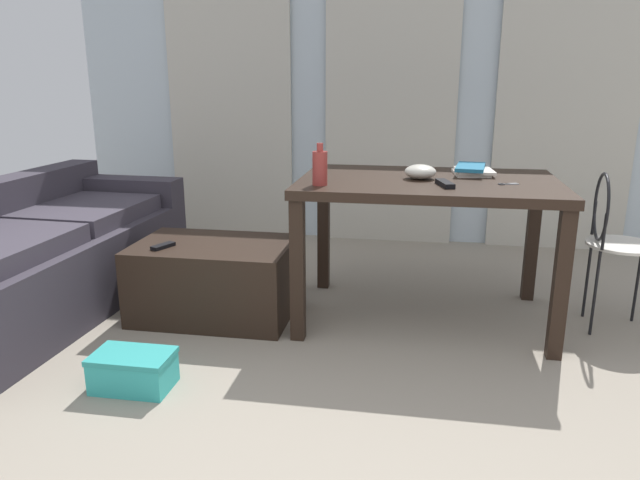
{
  "coord_description": "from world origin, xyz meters",
  "views": [
    {
      "loc": [
        0.27,
        -1.5,
        1.33
      ],
      "look_at": [
        -0.28,
        1.66,
        0.44
      ],
      "focal_mm": 33.36,
      "sensor_mm": 36.0,
      "label": 1
    }
  ],
  "objects_px": {
    "coffee_table": "(215,279)",
    "tv_remote_on_table": "(445,184)",
    "scissors": "(506,184)",
    "book_stack": "(472,170)",
    "wire_chair": "(612,232)",
    "bowl": "(420,172)",
    "shoebox": "(133,370)",
    "bottle_near": "(320,167)",
    "couch": "(34,259)",
    "craft_table": "(428,198)",
    "tv_remote_primary": "(163,246)"
  },
  "relations": [
    {
      "from": "couch",
      "to": "bowl",
      "type": "distance_m",
      "value": 2.24
    },
    {
      "from": "craft_table",
      "to": "book_stack",
      "type": "height_order",
      "value": "book_stack"
    },
    {
      "from": "bottle_near",
      "to": "tv_remote_primary",
      "type": "bearing_deg",
      "value": -178.64
    },
    {
      "from": "wire_chair",
      "to": "book_stack",
      "type": "relative_size",
      "value": 2.71
    },
    {
      "from": "shoebox",
      "to": "book_stack",
      "type": "bearing_deg",
      "value": 39.32
    },
    {
      "from": "wire_chair",
      "to": "scissors",
      "type": "height_order",
      "value": "wire_chair"
    },
    {
      "from": "bottle_near",
      "to": "tv_remote_primary",
      "type": "xyz_separation_m",
      "value": [
        -0.86,
        -0.02,
        -0.45
      ]
    },
    {
      "from": "scissors",
      "to": "coffee_table",
      "type": "bearing_deg",
      "value": -177.47
    },
    {
      "from": "tv_remote_on_table",
      "to": "shoebox",
      "type": "distance_m",
      "value": 1.72
    },
    {
      "from": "coffee_table",
      "to": "wire_chair",
      "type": "distance_m",
      "value": 2.16
    },
    {
      "from": "bowl",
      "to": "scissors",
      "type": "relative_size",
      "value": 1.59
    },
    {
      "from": "bowl",
      "to": "tv_remote_on_table",
      "type": "xyz_separation_m",
      "value": [
        0.12,
        -0.19,
        -0.03
      ]
    },
    {
      "from": "tv_remote_on_table",
      "to": "tv_remote_primary",
      "type": "bearing_deg",
      "value": 168.21
    },
    {
      "from": "shoebox",
      "to": "tv_remote_on_table",
      "type": "bearing_deg",
      "value": 32.03
    },
    {
      "from": "couch",
      "to": "wire_chair",
      "type": "height_order",
      "value": "wire_chair"
    },
    {
      "from": "bowl",
      "to": "craft_table",
      "type": "bearing_deg",
      "value": 0.28
    },
    {
      "from": "scissors",
      "to": "tv_remote_primary",
      "type": "xyz_separation_m",
      "value": [
        -1.79,
        -0.2,
        -0.36
      ]
    },
    {
      "from": "wire_chair",
      "to": "bowl",
      "type": "distance_m",
      "value": 1.05
    },
    {
      "from": "scissors",
      "to": "wire_chair",
      "type": "bearing_deg",
      "value": 12.46
    },
    {
      "from": "book_stack",
      "to": "shoebox",
      "type": "relative_size",
      "value": 0.91
    },
    {
      "from": "shoebox",
      "to": "couch",
      "type": "bearing_deg",
      "value": 142.17
    },
    {
      "from": "couch",
      "to": "tv_remote_primary",
      "type": "height_order",
      "value": "couch"
    },
    {
      "from": "tv_remote_on_table",
      "to": "scissors",
      "type": "height_order",
      "value": "tv_remote_on_table"
    },
    {
      "from": "bottle_near",
      "to": "tv_remote_on_table",
      "type": "bearing_deg",
      "value": 7.33
    },
    {
      "from": "couch",
      "to": "craft_table",
      "type": "xyz_separation_m",
      "value": [
        2.21,
        0.27,
        0.38
      ]
    },
    {
      "from": "couch",
      "to": "scissors",
      "type": "bearing_deg",
      "value": 3.73
    },
    {
      "from": "shoebox",
      "to": "wire_chair",
      "type": "bearing_deg",
      "value": 25.49
    },
    {
      "from": "coffee_table",
      "to": "bottle_near",
      "type": "distance_m",
      "value": 0.92
    },
    {
      "from": "coffee_table",
      "to": "tv_remote_on_table",
      "type": "distance_m",
      "value": 1.38
    },
    {
      "from": "bottle_near",
      "to": "tv_remote_on_table",
      "type": "relative_size",
      "value": 1.17
    },
    {
      "from": "wire_chair",
      "to": "bowl",
      "type": "xyz_separation_m",
      "value": [
        -1.0,
        -0.03,
        0.29
      ]
    },
    {
      "from": "bowl",
      "to": "tv_remote_primary",
      "type": "height_order",
      "value": "bowl"
    },
    {
      "from": "bowl",
      "to": "scissors",
      "type": "height_order",
      "value": "bowl"
    },
    {
      "from": "wire_chair",
      "to": "shoebox",
      "type": "xyz_separation_m",
      "value": [
        -2.2,
        -1.05,
        -0.45
      ]
    },
    {
      "from": "bottle_near",
      "to": "tv_remote_primary",
      "type": "height_order",
      "value": "bottle_near"
    },
    {
      "from": "wire_chair",
      "to": "bottle_near",
      "type": "bearing_deg",
      "value": -168.6
    },
    {
      "from": "coffee_table",
      "to": "bowl",
      "type": "distance_m",
      "value": 1.29
    },
    {
      "from": "tv_remote_primary",
      "to": "shoebox",
      "type": "distance_m",
      "value": 0.82
    },
    {
      "from": "coffee_table",
      "to": "bottle_near",
      "type": "height_order",
      "value": "bottle_near"
    },
    {
      "from": "book_stack",
      "to": "tv_remote_on_table",
      "type": "relative_size",
      "value": 1.73
    },
    {
      "from": "craft_table",
      "to": "bowl",
      "type": "xyz_separation_m",
      "value": [
        -0.04,
        -0.0,
        0.14
      ]
    },
    {
      "from": "couch",
      "to": "tv_remote_primary",
      "type": "bearing_deg",
      "value": -1.92
    },
    {
      "from": "bottle_near",
      "to": "bowl",
      "type": "xyz_separation_m",
      "value": [
        0.5,
        0.27,
        -0.05
      ]
    },
    {
      "from": "coffee_table",
      "to": "tv_remote_primary",
      "type": "height_order",
      "value": "tv_remote_primary"
    },
    {
      "from": "scissors",
      "to": "shoebox",
      "type": "bearing_deg",
      "value": -150.45
    },
    {
      "from": "tv_remote_primary",
      "to": "shoebox",
      "type": "height_order",
      "value": "tv_remote_primary"
    },
    {
      "from": "tv_remote_on_table",
      "to": "coffee_table",
      "type": "bearing_deg",
      "value": 163.06
    },
    {
      "from": "craft_table",
      "to": "bowl",
      "type": "relative_size",
      "value": 8.2
    },
    {
      "from": "scissors",
      "to": "tv_remote_primary",
      "type": "height_order",
      "value": "scissors"
    },
    {
      "from": "bottle_near",
      "to": "wire_chair",
      "type": "bearing_deg",
      "value": 11.4
    }
  ]
}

